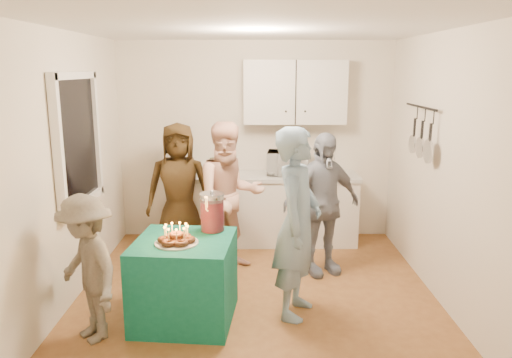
{
  "coord_description": "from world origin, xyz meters",
  "views": [
    {
      "loc": [
        -0.02,
        -4.58,
        2.25
      ],
      "look_at": [
        0.0,
        0.35,
        1.15
      ],
      "focal_mm": 35.0,
      "sensor_mm": 36.0,
      "label": 1
    }
  ],
  "objects_px": {
    "man_birthday": "(297,223)",
    "woman_back_left": "(179,189)",
    "party_table": "(185,280)",
    "microwave": "(288,163)",
    "counter": "(271,210)",
    "woman_back_center": "(230,197)",
    "child_near_left": "(87,269)",
    "punch_jar": "(212,213)",
    "woman_back_right": "(322,204)"
  },
  "relations": [
    {
      "from": "man_birthday",
      "to": "woman_back_left",
      "type": "height_order",
      "value": "man_birthday"
    },
    {
      "from": "party_table",
      "to": "microwave",
      "type": "bearing_deg",
      "value": 62.92
    },
    {
      "from": "counter",
      "to": "woman_back_center",
      "type": "bearing_deg",
      "value": -119.37
    },
    {
      "from": "child_near_left",
      "to": "woman_back_center",
      "type": "bearing_deg",
      "value": 102.2
    },
    {
      "from": "counter",
      "to": "party_table",
      "type": "bearing_deg",
      "value": -112.04
    },
    {
      "from": "man_birthday",
      "to": "microwave",
      "type": "bearing_deg",
      "value": 16.63
    },
    {
      "from": "microwave",
      "to": "woman_back_left",
      "type": "relative_size",
      "value": 0.33
    },
    {
      "from": "punch_jar",
      "to": "woman_back_left",
      "type": "relative_size",
      "value": 0.21
    },
    {
      "from": "counter",
      "to": "woman_back_right",
      "type": "height_order",
      "value": "woman_back_right"
    },
    {
      "from": "woman_back_right",
      "to": "man_birthday",
      "type": "bearing_deg",
      "value": -132.59
    },
    {
      "from": "child_near_left",
      "to": "woman_back_right",
      "type": "bearing_deg",
      "value": 81.29
    },
    {
      "from": "counter",
      "to": "man_birthday",
      "type": "bearing_deg",
      "value": -85.0
    },
    {
      "from": "man_birthday",
      "to": "woman_back_right",
      "type": "height_order",
      "value": "man_birthday"
    },
    {
      "from": "counter",
      "to": "woman_back_right",
      "type": "bearing_deg",
      "value": -62.93
    },
    {
      "from": "woman_back_left",
      "to": "woman_back_center",
      "type": "xyz_separation_m",
      "value": [
        0.64,
        -0.5,
        0.03
      ]
    },
    {
      "from": "counter",
      "to": "punch_jar",
      "type": "height_order",
      "value": "punch_jar"
    },
    {
      "from": "woman_back_left",
      "to": "woman_back_center",
      "type": "relative_size",
      "value": 0.96
    },
    {
      "from": "man_birthday",
      "to": "woman_back_left",
      "type": "relative_size",
      "value": 1.08
    },
    {
      "from": "woman_back_left",
      "to": "woman_back_right",
      "type": "relative_size",
      "value": 1.02
    },
    {
      "from": "punch_jar",
      "to": "woman_back_left",
      "type": "height_order",
      "value": "woman_back_left"
    },
    {
      "from": "microwave",
      "to": "woman_back_right",
      "type": "bearing_deg",
      "value": -67.5
    },
    {
      "from": "party_table",
      "to": "child_near_left",
      "type": "xyz_separation_m",
      "value": [
        -0.75,
        -0.33,
        0.25
      ]
    },
    {
      "from": "punch_jar",
      "to": "woman_back_right",
      "type": "height_order",
      "value": "woman_back_right"
    },
    {
      "from": "counter",
      "to": "woman_back_center",
      "type": "distance_m",
      "value": 1.09
    },
    {
      "from": "woman_back_left",
      "to": "party_table",
      "type": "bearing_deg",
      "value": -83.52
    },
    {
      "from": "man_birthday",
      "to": "woman_back_center",
      "type": "bearing_deg",
      "value": 49.35
    },
    {
      "from": "party_table",
      "to": "punch_jar",
      "type": "bearing_deg",
      "value": 48.75
    },
    {
      "from": "party_table",
      "to": "woman_back_center",
      "type": "relative_size",
      "value": 0.51
    },
    {
      "from": "child_near_left",
      "to": "woman_back_left",
      "type": "bearing_deg",
      "value": 124.99
    },
    {
      "from": "counter",
      "to": "child_near_left",
      "type": "relative_size",
      "value": 1.75
    },
    {
      "from": "microwave",
      "to": "counter",
      "type": "bearing_deg",
      "value": -173.83
    },
    {
      "from": "woman_back_left",
      "to": "child_near_left",
      "type": "distance_m",
      "value": 2.1
    },
    {
      "from": "microwave",
      "to": "man_birthday",
      "type": "bearing_deg",
      "value": -85.27
    },
    {
      "from": "woman_back_center",
      "to": "punch_jar",
      "type": "bearing_deg",
      "value": -117.15
    },
    {
      "from": "party_table",
      "to": "child_near_left",
      "type": "bearing_deg",
      "value": -156.41
    },
    {
      "from": "punch_jar",
      "to": "man_birthday",
      "type": "bearing_deg",
      "value": -11.02
    },
    {
      "from": "man_birthday",
      "to": "counter",
      "type": "bearing_deg",
      "value": 23.07
    },
    {
      "from": "woman_back_left",
      "to": "woman_back_right",
      "type": "height_order",
      "value": "woman_back_left"
    },
    {
      "from": "woman_back_left",
      "to": "woman_back_right",
      "type": "bearing_deg",
      "value": -24.18
    },
    {
      "from": "punch_jar",
      "to": "child_near_left",
      "type": "relative_size",
      "value": 0.27
    },
    {
      "from": "woman_back_center",
      "to": "counter",
      "type": "bearing_deg",
      "value": 40.52
    },
    {
      "from": "microwave",
      "to": "man_birthday",
      "type": "height_order",
      "value": "man_birthday"
    },
    {
      "from": "counter",
      "to": "woman_back_left",
      "type": "relative_size",
      "value": 1.36
    },
    {
      "from": "child_near_left",
      "to": "microwave",
      "type": "bearing_deg",
      "value": 100.87
    },
    {
      "from": "man_birthday",
      "to": "woman_back_center",
      "type": "xyz_separation_m",
      "value": [
        -0.67,
        1.1,
        -0.04
      ]
    },
    {
      "from": "man_birthday",
      "to": "child_near_left",
      "type": "distance_m",
      "value": 1.84
    },
    {
      "from": "counter",
      "to": "child_near_left",
      "type": "xyz_separation_m",
      "value": [
        -1.6,
        -2.42,
        0.2
      ]
    },
    {
      "from": "microwave",
      "to": "woman_back_left",
      "type": "xyz_separation_m",
      "value": [
        -1.36,
        -0.38,
        -0.25
      ]
    },
    {
      "from": "party_table",
      "to": "counter",
      "type": "bearing_deg",
      "value": 67.96
    },
    {
      "from": "counter",
      "to": "punch_jar",
      "type": "distance_m",
      "value": 1.98
    }
  ]
}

